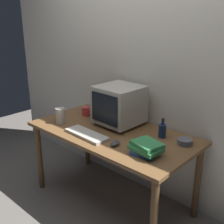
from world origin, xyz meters
TOP-DOWN VIEW (x-y plane):
  - ground_plane at (0.00, 0.00)m, footprint 6.00×6.00m
  - back_wall at (0.00, 0.45)m, footprint 4.00×0.08m
  - desk at (0.00, 0.00)m, footprint 1.51×0.77m
  - crt_monitor at (-0.06, 0.16)m, footprint 0.39×0.40m
  - keyboard at (-0.09, -0.22)m, footprint 0.43×0.17m
  - computer_mouse at (0.21, -0.19)m, footprint 0.08×0.11m
  - bottle_tall at (-0.37, 0.23)m, footprint 0.08×0.08m
  - bottle_short at (0.40, 0.19)m, footprint 0.07×0.07m
  - book_stack at (0.48, -0.15)m, footprint 0.24×0.22m
  - mug at (-0.47, 0.12)m, footprint 0.12×0.08m
  - cd_spindle at (0.61, 0.19)m, footprint 0.12×0.12m
  - metal_canister at (-0.49, -0.19)m, footprint 0.09×0.09m

SIDE VIEW (x-z plane):
  - ground_plane at x=0.00m, z-range 0.00..0.00m
  - desk at x=0.00m, z-range 0.28..1.00m
  - keyboard at x=-0.09m, z-range 0.73..0.75m
  - computer_mouse at x=0.21m, z-range 0.73..0.76m
  - cd_spindle at x=0.61m, z-range 0.73..0.77m
  - mug at x=-0.47m, z-range 0.73..0.82m
  - book_stack at x=0.48m, z-range 0.73..0.83m
  - bottle_short at x=0.40m, z-range 0.70..0.88m
  - metal_canister at x=-0.49m, z-range 0.73..0.88m
  - bottle_tall at x=-0.37m, z-range 0.69..1.00m
  - crt_monitor at x=-0.06m, z-range 0.74..1.11m
  - back_wall at x=0.00m, z-range 0.00..2.50m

